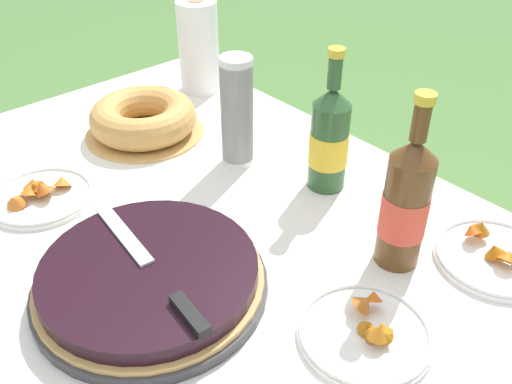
% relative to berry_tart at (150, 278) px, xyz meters
% --- Properties ---
extents(garden_table, '(1.40, 0.98, 0.73)m').
position_rel_berry_tart_xyz_m(garden_table, '(-0.12, 0.17, -0.11)').
color(garden_table, brown).
rests_on(garden_table, ground_plane).
extents(tablecloth, '(1.41, 0.99, 0.10)m').
position_rel_berry_tart_xyz_m(tablecloth, '(-0.12, 0.17, -0.04)').
color(tablecloth, white).
rests_on(tablecloth, garden_table).
extents(berry_tart, '(0.40, 0.40, 0.06)m').
position_rel_berry_tart_xyz_m(berry_tart, '(0.00, 0.00, 0.00)').
color(berry_tart, '#38383D').
rests_on(berry_tart, tablecloth).
extents(serving_knife, '(0.38, 0.06, 0.01)m').
position_rel_berry_tart_xyz_m(serving_knife, '(0.03, -0.00, 0.04)').
color(serving_knife, silver).
rests_on(serving_knife, berry_tart).
extents(bundt_cake, '(0.29, 0.29, 0.08)m').
position_rel_berry_tart_xyz_m(bundt_cake, '(-0.48, 0.29, 0.01)').
color(bundt_cake, tan).
rests_on(bundt_cake, tablecloth).
extents(cup_stack, '(0.07, 0.07, 0.25)m').
position_rel_berry_tart_xyz_m(cup_stack, '(-0.22, 0.38, 0.10)').
color(cup_stack, white).
rests_on(cup_stack, tablecloth).
extents(cider_bottle_green, '(0.08, 0.08, 0.31)m').
position_rel_berry_tart_xyz_m(cider_bottle_green, '(-0.02, 0.46, 0.09)').
color(cider_bottle_green, '#2D562D').
rests_on(cider_bottle_green, tablecloth).
extents(cider_bottle_amber, '(0.08, 0.08, 0.33)m').
position_rel_berry_tart_xyz_m(cider_bottle_amber, '(0.23, 0.38, 0.10)').
color(cider_bottle_amber, brown).
rests_on(cider_bottle_amber, tablecloth).
extents(snack_plate_left, '(0.22, 0.22, 0.06)m').
position_rel_berry_tart_xyz_m(snack_plate_left, '(0.35, 0.51, -0.02)').
color(snack_plate_left, white).
rests_on(snack_plate_left, tablecloth).
extents(snack_plate_right, '(0.21, 0.21, 0.06)m').
position_rel_berry_tart_xyz_m(snack_plate_right, '(-0.38, -0.03, -0.01)').
color(snack_plate_right, white).
rests_on(snack_plate_right, tablecloth).
extents(snack_plate_far, '(0.21, 0.21, 0.06)m').
position_rel_berry_tart_xyz_m(snack_plate_far, '(0.31, 0.20, -0.02)').
color(snack_plate_far, white).
rests_on(snack_plate_far, tablecloth).
extents(paper_towel_roll, '(0.11, 0.11, 0.25)m').
position_rel_berry_tart_xyz_m(paper_towel_roll, '(-0.59, 0.55, 0.10)').
color(paper_towel_roll, white).
rests_on(paper_towel_roll, tablecloth).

